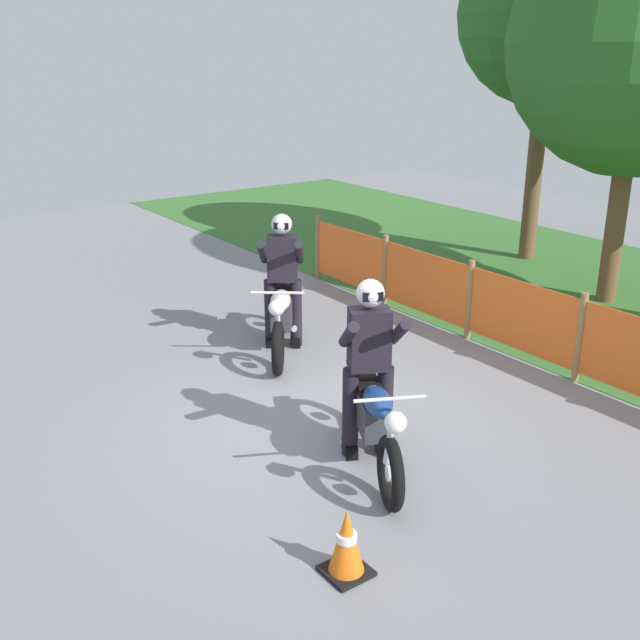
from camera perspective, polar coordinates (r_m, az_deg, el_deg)
name	(u,v)px	position (r m, az deg, el deg)	size (l,w,h in m)	color
ground	(339,420)	(7.69, 1.43, -7.65)	(24.00, 24.00, 0.02)	gray
barrier_fence	(521,317)	(9.25, 15.05, 0.25)	(8.37, 0.08, 1.05)	olive
tree_leftmost	(550,15)	(13.57, 17.08, 21.34)	(2.96, 2.96, 5.57)	brown
tree_near_left	(640,43)	(11.44, 23.21, 18.80)	(3.55, 3.55, 5.40)	brown
motorcycle_lead	(373,419)	(6.71, 4.05, -7.51)	(1.84, 1.04, 0.95)	black
motorcycle_trailing	(282,316)	(9.18, -2.90, 0.33)	(1.71, 1.33, 0.97)	black
rider_lead	(369,363)	(6.69, 3.76, -3.28)	(0.71, 0.70, 1.69)	black
rider_trailing	(283,273)	(9.24, -2.87, 3.60)	(0.78, 0.73, 1.69)	black
traffic_cone	(347,542)	(5.54, 2.04, -16.56)	(0.32, 0.32, 0.53)	black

